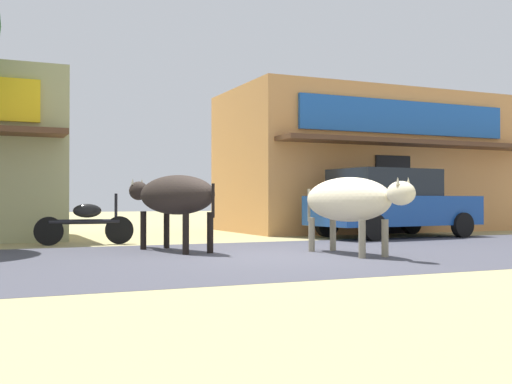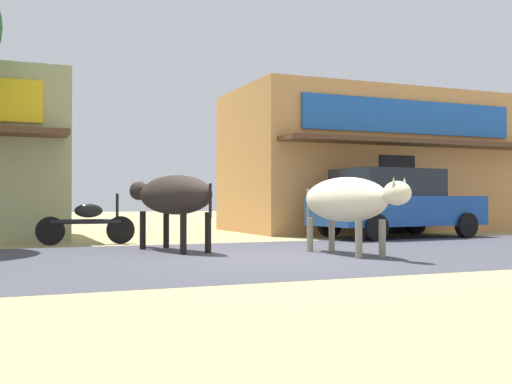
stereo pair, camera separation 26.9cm
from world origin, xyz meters
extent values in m
plane|color=tan|center=(0.00, 0.00, 0.00)|extent=(80.00, 80.00, 0.00)
cube|color=#40404A|center=(0.00, 0.00, 0.00)|extent=(72.00, 6.14, 0.00)
cube|color=tan|center=(6.12, 6.84, 2.02)|extent=(8.23, 4.17, 4.03)
cube|color=blue|center=(6.12, 4.70, 3.14)|extent=(6.59, 0.10, 0.90)
cube|color=brown|center=(6.12, 4.31, 2.42)|extent=(7.90, 0.90, 0.12)
cube|color=black|center=(5.68, 4.73, 1.05)|extent=(1.10, 0.06, 2.10)
cube|color=#194698|center=(4.72, 3.36, 0.65)|extent=(4.32, 2.14, 0.70)
cube|color=#1E2328|center=(4.41, 3.33, 1.32)|extent=(2.44, 1.83, 0.64)
cylinder|color=black|center=(6.00, 4.37, 0.30)|extent=(0.61, 0.23, 0.60)
cylinder|color=black|center=(6.16, 2.60, 0.30)|extent=(0.61, 0.23, 0.60)
cylinder|color=black|center=(3.29, 4.12, 0.30)|extent=(0.61, 0.23, 0.60)
cylinder|color=black|center=(3.45, 2.36, 0.30)|extent=(0.61, 0.23, 0.60)
cylinder|color=black|center=(-1.86, 3.66, 0.29)|extent=(0.58, 0.13, 0.57)
cylinder|color=black|center=(-3.23, 3.77, 0.29)|extent=(0.58, 0.13, 0.57)
cylinder|color=black|center=(-2.55, 3.71, 0.47)|extent=(1.38, 0.21, 0.10)
ellipsoid|color=black|center=(-2.50, 3.71, 0.69)|extent=(0.58, 0.28, 0.28)
cylinder|color=black|center=(-1.93, 3.66, 0.74)|extent=(0.06, 0.06, 0.60)
ellipsoid|color=#2D241F|center=(-1.33, 1.44, 0.99)|extent=(1.26, 2.28, 0.70)
ellipsoid|color=#2D241F|center=(-1.69, 2.72, 1.08)|extent=(0.42, 0.62, 0.36)
cone|color=beige|center=(-1.80, 2.74, 1.26)|extent=(0.06, 0.06, 0.12)
cone|color=beige|center=(-1.60, 2.79, 1.26)|extent=(0.06, 0.06, 0.12)
cylinder|color=black|center=(-1.75, 2.05, 0.35)|extent=(0.11, 0.11, 0.70)
cylinder|color=black|center=(-1.28, 2.18, 0.35)|extent=(0.11, 0.11, 0.70)
cylinder|color=black|center=(-1.37, 0.69, 0.35)|extent=(0.11, 0.11, 0.70)
cylinder|color=black|center=(-0.90, 0.82, 0.35)|extent=(0.11, 0.11, 0.70)
cylinder|color=black|center=(-1.02, 0.34, 0.89)|extent=(0.05, 0.05, 0.56)
ellipsoid|color=beige|center=(1.11, -0.27, 0.91)|extent=(0.81, 2.23, 0.74)
ellipsoid|color=beige|center=(1.22, -1.61, 1.00)|extent=(0.32, 0.58, 0.36)
cone|color=beige|center=(1.32, -1.66, 1.18)|extent=(0.06, 0.06, 0.12)
cone|color=beige|center=(1.12, -1.67, 1.18)|extent=(0.06, 0.06, 0.12)
cylinder|color=gray|center=(1.39, -0.97, 0.30)|extent=(0.11, 0.11, 0.60)
cylinder|color=gray|center=(0.94, -1.00, 0.30)|extent=(0.11, 0.11, 0.60)
cylinder|color=gray|center=(1.28, 0.45, 0.30)|extent=(0.11, 0.11, 0.60)
cylinder|color=gray|center=(0.84, 0.42, 0.30)|extent=(0.11, 0.11, 0.60)
cylinder|color=gray|center=(1.03, 0.87, 0.81)|extent=(0.05, 0.05, 0.59)
camera|label=1|loc=(-4.45, -9.22, 0.90)|focal=44.02mm
camera|label=2|loc=(-4.20, -9.33, 0.90)|focal=44.02mm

